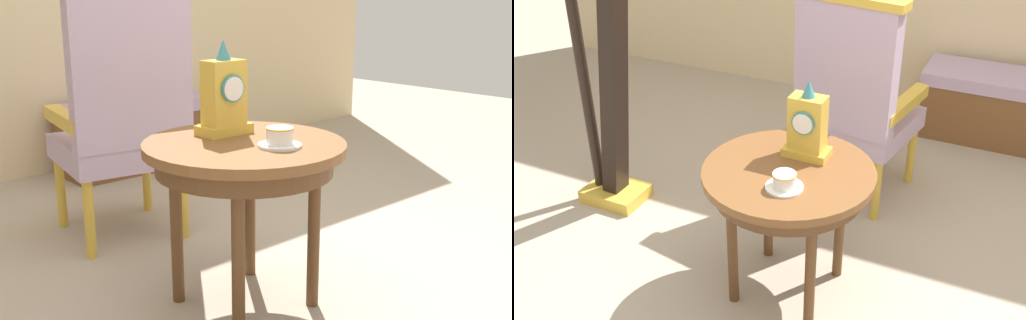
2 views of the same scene
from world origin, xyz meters
TOP-DOWN VIEW (x-y plane):
  - ground_plane at (0.00, 0.00)m, footprint 10.00×10.00m
  - side_table at (-0.09, 0.09)m, footprint 0.70×0.70m
  - teacup_left at (-0.05, -0.05)m, footprint 0.15×0.15m
  - mantel_clock at (-0.07, 0.22)m, footprint 0.19×0.11m
  - armchair at (-0.09, 0.91)m, footprint 0.62×0.61m
  - window_bench at (0.60, 1.95)m, footprint 1.05×0.40m

SIDE VIEW (x-z plane):
  - ground_plane at x=0.00m, z-range 0.00..0.00m
  - window_bench at x=0.60m, z-range 0.00..0.44m
  - side_table at x=-0.09m, z-range 0.23..0.84m
  - armchair at x=-0.09m, z-range 0.02..1.16m
  - teacup_left at x=-0.05m, z-range 0.61..0.67m
  - mantel_clock at x=-0.07m, z-range 0.58..0.91m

